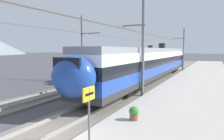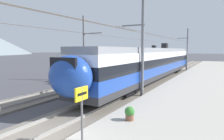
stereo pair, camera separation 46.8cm
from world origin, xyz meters
name	(u,v)px [view 1 (the left image)]	position (x,y,z in m)	size (l,w,h in m)	color
track_near	(29,139)	(0.00, 0.99, 0.07)	(120.00, 3.00, 0.28)	#6B6359
train_near_platform	(152,62)	(17.09, 0.99, 2.23)	(29.99, 2.84, 4.27)	#2D2D30
train_far_track	(141,58)	(28.13, 6.11, 2.23)	(33.94, 3.04, 4.27)	#2D2D30
catenary_mast_mid	(142,46)	(9.25, -0.48, 3.93)	(45.99, 1.89, 7.56)	slate
catenary_mast_east	(183,49)	(30.80, -0.47, 3.81)	(45.99, 1.89, 7.26)	slate
catenary_mast_far_side	(83,47)	(13.88, 8.31, 3.99)	(45.99, 2.69, 7.62)	slate
platform_sign	(89,102)	(0.62, -1.51, 1.79)	(0.70, 0.08, 2.04)	#59595B
potted_plant_platform_edge	(134,113)	(3.46, -2.16, 0.65)	(0.48, 0.48, 0.67)	brown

